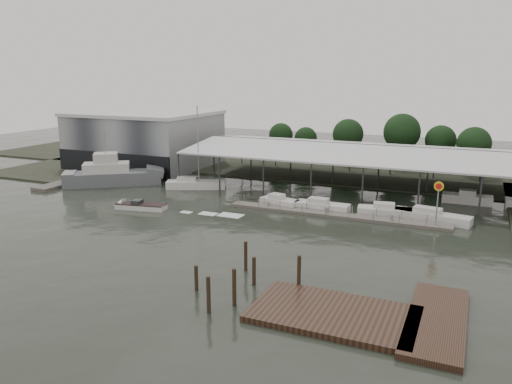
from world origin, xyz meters
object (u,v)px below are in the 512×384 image
at_px(shell_fuel_sign, 438,195).
at_px(white_sailboat, 195,184).
at_px(grey_trawler, 113,175).
at_px(speedboat_underway, 137,206).

height_order(shell_fuel_sign, white_sailboat, white_sailboat).
xyz_separation_m(grey_trawler, white_sailboat, (13.48, 2.96, -0.93)).
distance_m(grey_trawler, white_sailboat, 13.83).
relative_size(white_sailboat, speedboat_underway, 0.71).
xyz_separation_m(shell_fuel_sign, white_sailboat, (-36.26, 6.80, -3.27)).
bearing_deg(speedboat_underway, white_sailboat, -102.98).
height_order(shell_fuel_sign, grey_trawler, grey_trawler).
bearing_deg(grey_trawler, white_sailboat, -23.93).
xyz_separation_m(white_sailboat, speedboat_underway, (-0.69, -13.89, -0.26)).
xyz_separation_m(grey_trawler, speedboat_underway, (12.79, -10.94, -1.19)).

